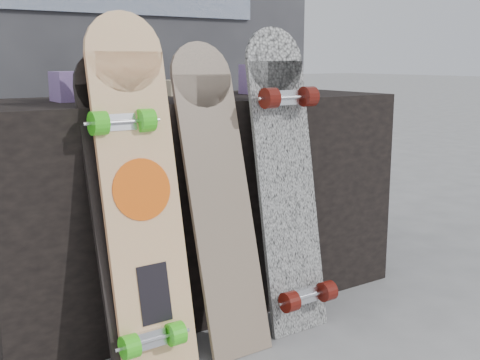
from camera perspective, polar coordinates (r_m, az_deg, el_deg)
ground at (r=2.10m, az=2.58°, el=-15.18°), size 60.00×60.00×0.00m
vendor_table at (r=2.36m, az=-4.66°, el=-1.88°), size 1.60×0.60×0.80m
booth at (r=3.07m, az=-13.04°, el=14.10°), size 2.40×0.22×2.20m
merch_box_purple at (r=2.14m, az=-14.89°, el=8.59°), size 0.18×0.12×0.10m
merch_box_small at (r=2.51m, az=2.10°, el=9.53°), size 0.14×0.14×0.12m
merch_box_flat at (r=2.45m, az=-4.81°, el=8.75°), size 0.22×0.10×0.06m
longboard_geisha at (r=1.82m, az=-9.46°, el=-0.41°), size 0.25×0.24×1.09m
longboard_celtic at (r=1.96m, az=-2.08°, el=-0.70°), size 0.22×0.29×1.00m
longboard_cascadia at (r=2.09m, az=4.55°, el=0.37°), size 0.24×0.27×1.05m
skateboard_dark at (r=1.83m, az=-10.57°, el=-2.67°), size 0.22×0.32×0.98m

